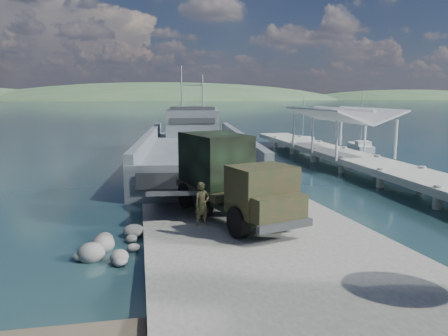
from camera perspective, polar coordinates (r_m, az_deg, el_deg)
ground at (r=19.09m, az=5.04°, el=-10.08°), size 1400.00×1400.00×0.00m
boat_ramp at (r=18.10m, az=5.94°, el=-10.36°), size 10.00×18.00×0.50m
shoreline_rocks at (r=18.91m, az=-14.10°, el=-10.52°), size 3.20×5.60×0.90m
distant_headlands at (r=579.92m, az=-5.64°, el=8.83°), size 1000.00×240.00×48.00m
pier at (r=40.58m, az=15.49°, el=2.39°), size 6.40×44.00×6.10m
landing_craft at (r=40.77m, az=-3.86°, el=1.69°), size 12.03×35.88×10.48m
military_truck at (r=21.14m, az=0.65°, el=-1.19°), size 4.91×8.86×3.95m
soldier at (r=18.61m, az=-2.88°, el=-5.90°), size 0.81×0.67×1.89m
sailboat_near at (r=53.29m, az=17.43°, el=2.59°), size 2.90×5.96×6.98m
sailboat_far at (r=58.17m, az=10.30°, el=3.38°), size 2.52×5.39×6.33m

